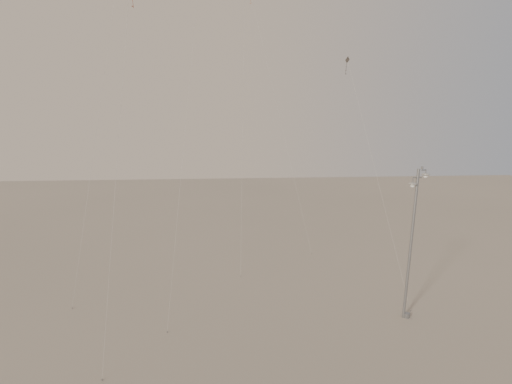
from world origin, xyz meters
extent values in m
plane|color=gray|center=(0.00, 0.00, 0.00)|extent=(160.00, 160.00, 0.00)
cylinder|color=#95999D|center=(9.34, -0.74, 0.15)|extent=(0.44, 0.44, 0.30)
cylinder|color=#95999D|center=(9.34, -0.74, 4.96)|extent=(0.63, 0.18, 9.91)
cylinder|color=#95999D|center=(9.78, -0.74, 9.96)|extent=(0.14, 0.14, 0.18)
cylinder|color=#95999D|center=(9.99, -0.60, 9.81)|extent=(0.45, 0.34, 0.07)
cylinder|color=#95999D|center=(10.20, -0.46, 9.66)|extent=(0.06, 0.06, 0.30)
ellipsoid|color=#B5B5B0|center=(10.20, -0.46, 9.51)|extent=(0.52, 0.52, 0.18)
cylinder|color=#95999D|center=(9.48, -0.77, 9.36)|extent=(0.60, 0.12, 0.07)
cylinder|color=#95999D|center=(9.18, -0.79, 9.16)|extent=(0.06, 0.06, 0.40)
ellipsoid|color=#B5B5B0|center=(9.18, -0.79, 8.96)|extent=(0.52, 0.52, 0.18)
cylinder|color=beige|center=(-11.15, 7.18, 16.97)|extent=(4.19, 8.38, 33.85)
cylinder|color=#95999D|center=(-13.24, 3.00, 0.05)|extent=(0.06, 0.06, 0.10)
cylinder|color=beige|center=(-4.87, 3.11, 14.59)|extent=(2.80, 8.46, 29.09)
cylinder|color=#95999D|center=(-6.26, -1.11, 0.05)|extent=(0.06, 0.06, 0.10)
cylinder|color=beige|center=(-0.45, 12.72, 16.99)|extent=(1.35, 9.49, 33.88)
cylinder|color=#95999D|center=(-1.12, 7.98, 0.05)|extent=(0.06, 0.06, 0.10)
cylinder|color=beige|center=(-8.58, -1.60, 10.82)|extent=(0.74, 8.09, 21.55)
cylinder|color=#95999D|center=(-8.94, -5.64, 0.05)|extent=(0.06, 0.06, 0.10)
cube|color=#2A2623|center=(9.09, 12.31, 18.72)|extent=(0.19, 0.66, 0.65)
cylinder|color=#2A2623|center=(8.96, 12.23, 17.91)|extent=(0.15, 0.12, 1.04)
cylinder|color=beige|center=(9.56, 6.20, 9.39)|extent=(0.97, 12.24, 18.68)
cylinder|color=#95999D|center=(10.04, 0.08, 0.05)|extent=(0.06, 0.06, 0.10)
cylinder|color=beige|center=(3.67, 17.67, 14.00)|extent=(5.54, 8.42, 27.90)
cylinder|color=#95999D|center=(6.43, 13.47, 0.05)|extent=(0.06, 0.06, 0.10)
camera|label=1|loc=(-3.27, -24.48, 12.23)|focal=28.00mm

